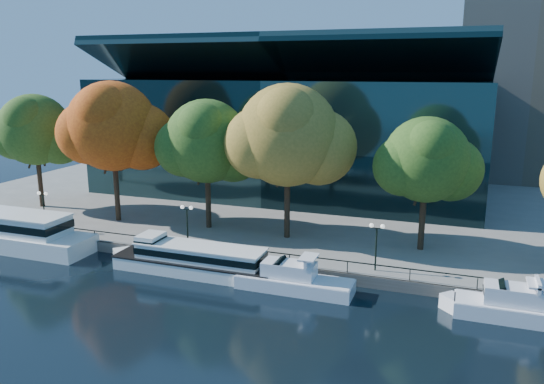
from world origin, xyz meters
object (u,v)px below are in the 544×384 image
at_px(tree_0, 36,131).
at_px(lamp_1, 187,216).
at_px(tree_2, 208,143).
at_px(lamp_0, 43,202).
at_px(large_vessel, 17,233).
at_px(tree_4, 428,162).
at_px(tree_3, 289,138).
at_px(cruiser_near, 290,279).
at_px(cruiser_far, 512,306).
at_px(tour_boat, 191,258).
at_px(lamp_2, 377,236).
at_px(tree_1, 114,128).

bearing_deg(tree_0, lamp_1, -17.38).
height_order(tree_2, lamp_0, tree_2).
xyz_separation_m(large_vessel, lamp_1, (17.04, 3.41, 2.36)).
bearing_deg(tree_4, tree_0, 178.99).
height_order(tree_2, tree_3, tree_3).
relative_size(cruiser_near, tree_0, 0.77).
height_order(cruiser_far, lamp_0, lamp_0).
height_order(large_vessel, tour_boat, large_vessel).
xyz_separation_m(lamp_1, lamp_2, (17.51, 0.00, 0.00)).
bearing_deg(tree_2, tree_4, 0.76).
relative_size(cruiser_near, cruiser_far, 1.08).
bearing_deg(tree_4, lamp_2, -116.09).
height_order(large_vessel, cruiser_far, large_vessel).
bearing_deg(tour_boat, lamp_1, 122.31).
bearing_deg(cruiser_near, tour_boat, 175.51).
distance_m(cruiser_near, tree_1, 26.77).
distance_m(cruiser_near, cruiser_far, 16.41).
distance_m(tree_3, tree_4, 12.91).
height_order(cruiser_near, lamp_1, lamp_1).
xyz_separation_m(cruiser_near, tree_0, (-35.25, 11.50, 9.22)).
relative_size(tree_2, tree_3, 0.89).
xyz_separation_m(tree_1, lamp_0, (-5.22, -5.49, -7.20)).
bearing_deg(lamp_1, tree_2, 97.53).
height_order(cruiser_far, tree_3, tree_3).
height_order(tree_3, lamp_2, tree_3).
bearing_deg(tree_0, cruiser_far, -12.07).
relative_size(tree_2, lamp_1, 3.33).
distance_m(tree_0, lamp_1, 25.81).
xyz_separation_m(large_vessel, tree_4, (37.83, 10.11, 7.64)).
relative_size(tree_3, tree_4, 1.23).
height_order(tour_boat, cruiser_far, cruiser_far).
bearing_deg(large_vessel, lamp_0, 84.51).
bearing_deg(lamp_2, tour_boat, -167.97).
bearing_deg(tree_0, lamp_2, -10.24).
xyz_separation_m(cruiser_near, lamp_0, (-28.05, 4.02, 3.04)).
xyz_separation_m(large_vessel, tree_0, (-6.87, 10.89, 8.54)).
height_order(cruiser_far, tree_1, tree_1).
distance_m(tree_2, lamp_0, 18.13).
xyz_separation_m(tour_boat, lamp_2, (15.43, 3.29, 2.68)).
bearing_deg(lamp_0, cruiser_near, -8.15).
bearing_deg(lamp_2, cruiser_far, -19.20).
bearing_deg(tree_1, tree_3, 1.43).
bearing_deg(lamp_1, cruiser_far, -7.32).
distance_m(tour_boat, cruiser_far, 25.66).
bearing_deg(tree_3, tree_2, 177.21).
relative_size(cruiser_near, tree_4, 0.85).
relative_size(tree_0, tree_3, 0.90).
bearing_deg(tree_1, tree_0, 170.88).
relative_size(lamp_1, lamp_2, 1.00).
relative_size(cruiser_far, tree_2, 0.72).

